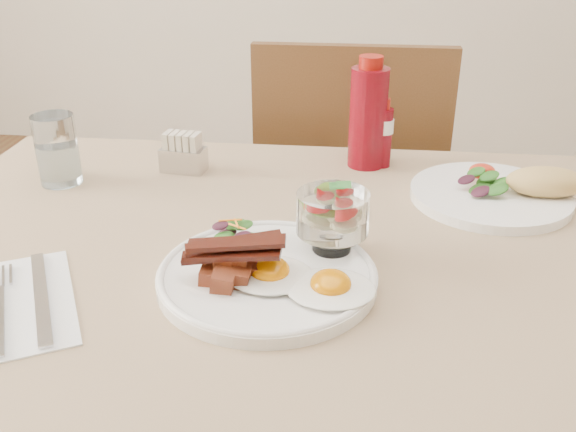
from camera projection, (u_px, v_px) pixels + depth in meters
name	position (u px, v px, depth m)	size (l,w,h in m)	color
table	(340.00, 313.00, 0.91)	(1.33, 0.88, 0.75)	brown
chair_far	(348.00, 204.00, 1.56)	(0.42, 0.42, 0.93)	brown
main_plate	(267.00, 277.00, 0.82)	(0.28, 0.28, 0.02)	white
fried_eggs	(300.00, 279.00, 0.78)	(0.21, 0.15, 0.03)	white
bacon_potato_pile	(231.00, 262.00, 0.78)	(0.13, 0.08, 0.06)	maroon
side_salad	(234.00, 235.00, 0.87)	(0.07, 0.06, 0.03)	#1F5215
fruit_cup	(333.00, 213.00, 0.84)	(0.10, 0.10, 0.10)	white
second_plate	(503.00, 191.00, 1.03)	(0.28, 0.26, 0.06)	white
ketchup_bottle	(368.00, 116.00, 1.14)	(0.08, 0.08, 0.20)	#63050F
hot_sauce_bottle	(383.00, 134.00, 1.15)	(0.05, 0.05, 0.13)	#63050F
sugar_caddy	(183.00, 155.00, 1.14)	(0.08, 0.05, 0.07)	#BCBDC1
water_glass	(58.00, 154.00, 1.09)	(0.07, 0.07, 0.12)	white
napkin_cutlery	(22.00, 302.00, 0.77)	(0.21, 0.26, 0.01)	white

